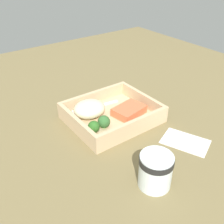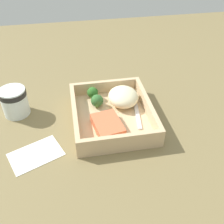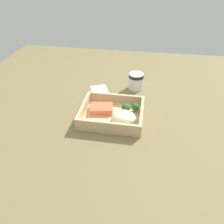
{
  "view_description": "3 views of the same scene",
  "coord_description": "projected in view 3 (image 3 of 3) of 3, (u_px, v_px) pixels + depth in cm",
  "views": [
    {
      "loc": [
        39.32,
        53.95,
        44.62
      ],
      "look_at": [
        0.0,
        0.0,
        2.7
      ],
      "focal_mm": 42.0,
      "sensor_mm": 36.0,
      "label": 1
    },
    {
      "loc": [
        -55.25,
        10.09,
        47.94
      ],
      "look_at": [
        0.0,
        0.0,
        2.7
      ],
      "focal_mm": 42.0,
      "sensor_mm": 36.0,
      "label": 2
    },
    {
      "loc": [
        12.22,
        -72.11,
        54.95
      ],
      "look_at": [
        0.0,
        0.0,
        2.7
      ],
      "focal_mm": 35.0,
      "sensor_mm": 36.0,
      "label": 3
    }
  ],
  "objects": [
    {
      "name": "salmon_fillet",
      "position": [
        101.0,
        109.0,
        0.92
      ],
      "size": [
        10.45,
        8.28,
        2.43
      ],
      "primitive_type": "cube",
      "rotation": [
        0.0,
        0.0,
        0.17
      ],
      "color": "#E66C44",
      "rests_on": "takeout_tray"
    },
    {
      "name": "takeout_tray",
      "position": [
        112.0,
        116.0,
        0.91
      ],
      "size": [
        25.42,
        21.54,
        1.2
      ],
      "primitive_type": "cube",
      "color": "#D0B085",
      "rests_on": "ground_plane"
    },
    {
      "name": "fork",
      "position": [
        114.0,
        126.0,
        0.84
      ],
      "size": [
        15.88,
        3.79,
        0.44
      ],
      "color": "silver",
      "rests_on": "takeout_tray"
    },
    {
      "name": "mashed_potatoes",
      "position": [
        123.0,
        118.0,
        0.85
      ],
      "size": [
        9.74,
        8.8,
        4.82
      ],
      "primitive_type": "ellipsoid",
      "color": "beige",
      "rests_on": "takeout_tray"
    },
    {
      "name": "paper_cup",
      "position": [
        136.0,
        80.0,
        1.09
      ],
      "size": [
        7.43,
        7.43,
        8.09
      ],
      "color": "white",
      "rests_on": "ground_plane"
    },
    {
      "name": "ground_plane",
      "position": [
        112.0,
        119.0,
        0.92
      ],
      "size": [
        160.0,
        160.0,
        2.0
      ],
      "primitive_type": "cube",
      "color": "olive"
    },
    {
      "name": "receipt_slip",
      "position": [
        100.0,
        91.0,
        1.09
      ],
      "size": [
        12.19,
        14.35,
        0.24
      ],
      "primitive_type": "cube",
      "rotation": [
        0.0,
        0.0,
        0.41
      ],
      "color": "white",
      "rests_on": "ground_plane"
    },
    {
      "name": "tray_rim",
      "position": [
        112.0,
        111.0,
        0.9
      ],
      "size": [
        25.42,
        21.54,
        3.99
      ],
      "color": "#D0B085",
      "rests_on": "takeout_tray"
    },
    {
      "name": "broccoli_floret_1",
      "position": [
        126.0,
        108.0,
        0.92
      ],
      "size": [
        3.6,
        3.6,
        3.79
      ],
      "color": "#799E54",
      "rests_on": "takeout_tray"
    },
    {
      "name": "broccoli_floret_2",
      "position": [
        135.0,
        107.0,
        0.92
      ],
      "size": [
        3.29,
        3.29,
        3.99
      ],
      "color": "#809D50",
      "rests_on": "takeout_tray"
    }
  ]
}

